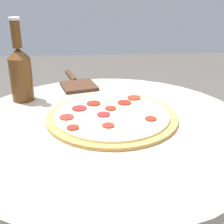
# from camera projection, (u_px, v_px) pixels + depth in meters

# --- Properties ---
(table) EXTENTS (0.83, 0.83, 0.76)m
(table) POSITION_uv_depth(u_px,v_px,m) (108.00, 185.00, 0.96)
(table) COLOR #B2A893
(table) RESTS_ON ground_plane
(pizza) EXTENTS (0.38, 0.38, 0.02)m
(pizza) POSITION_uv_depth(u_px,v_px,m) (112.00, 116.00, 0.90)
(pizza) COLOR #C68E47
(pizza) RESTS_ON table
(beer_bottle) EXTENTS (0.07, 0.07, 0.27)m
(beer_bottle) POSITION_uv_depth(u_px,v_px,m) (20.00, 71.00, 1.00)
(beer_bottle) COLOR #563314
(beer_bottle) RESTS_ON table
(pizza_paddle) EXTENTS (0.15, 0.26, 0.02)m
(pizza_paddle) POSITION_uv_depth(u_px,v_px,m) (77.00, 83.00, 1.18)
(pizza_paddle) COLOR #422819
(pizza_paddle) RESTS_ON table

